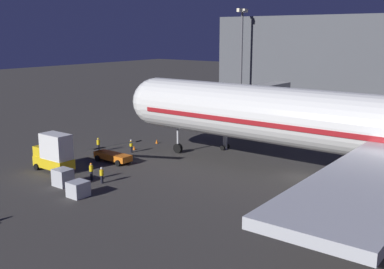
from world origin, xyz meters
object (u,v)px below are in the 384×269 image
(catering_truck, at_px, (54,153))
(traffic_cone_nose_port, at_px, (157,141))
(ground_crew_marshaller_fwd, at_px, (131,145))
(baggage_container_near_belt, at_px, (78,189))
(ground_crew_by_belt_loader, at_px, (91,171))
(traffic_cone_nose_starboard, at_px, (134,148))
(ground_crew_near_nose_gear, at_px, (98,144))
(jet_bridge, at_px, (247,98))
(apron_floodlight_mast, at_px, (241,56))
(belt_loader, at_px, (113,155))
(baggage_container_spare, at_px, (63,177))
(ground_crew_under_port_wing, at_px, (102,174))

(catering_truck, xyz_separation_m, traffic_cone_nose_port, (-16.32, 0.39, -1.79))
(catering_truck, bearing_deg, ground_crew_marshaller_fwd, 174.18)
(baggage_container_near_belt, relative_size, ground_crew_by_belt_loader, 0.91)
(catering_truck, distance_m, traffic_cone_nose_starboard, 12.06)
(ground_crew_near_nose_gear, height_order, traffic_cone_nose_port, ground_crew_near_nose_gear)
(jet_bridge, distance_m, ground_crew_near_nose_gear, 20.66)
(ground_crew_near_nose_gear, distance_m, ground_crew_by_belt_loader, 11.64)
(apron_floodlight_mast, bearing_deg, belt_loader, 5.18)
(baggage_container_near_belt, height_order, baggage_container_spare, baggage_container_spare)
(jet_bridge, xyz_separation_m, ground_crew_near_nose_gear, (15.88, -12.16, -5.18))
(apron_floodlight_mast, distance_m, ground_crew_near_nose_gear, 32.71)
(belt_loader, bearing_deg, apron_floodlight_mast, -174.82)
(ground_crew_by_belt_loader, relative_size, ground_crew_under_port_wing, 1.08)
(ground_crew_near_nose_gear, bearing_deg, ground_crew_marshaller_fwd, 121.27)
(jet_bridge, height_order, belt_loader, jet_bridge)
(ground_crew_under_port_wing, bearing_deg, belt_loader, -141.27)
(apron_floodlight_mast, relative_size, baggage_container_near_belt, 11.23)
(baggage_container_near_belt, relative_size, traffic_cone_nose_port, 3.04)
(baggage_container_near_belt, distance_m, baggage_container_spare, 3.84)
(ground_crew_under_port_wing, bearing_deg, ground_crew_by_belt_loader, -92.76)
(baggage_container_near_belt, bearing_deg, ground_crew_under_port_wing, -163.46)
(jet_bridge, height_order, baggage_container_near_belt, jet_bridge)
(baggage_container_near_belt, relative_size, ground_crew_marshaller_fwd, 0.99)
(ground_crew_marshaller_fwd, bearing_deg, ground_crew_by_belt_loader, 23.81)
(baggage_container_near_belt, distance_m, ground_crew_near_nose_gear, 16.47)
(belt_loader, height_order, traffic_cone_nose_starboard, belt_loader)
(belt_loader, height_order, baggage_container_spare, belt_loader)
(ground_crew_marshaller_fwd, bearing_deg, baggage_container_spare, 15.71)
(belt_loader, relative_size, ground_crew_near_nose_gear, 4.72)
(ground_crew_near_nose_gear, relative_size, traffic_cone_nose_port, 3.28)
(apron_floodlight_mast, height_order, traffic_cone_nose_port, apron_floodlight_mast)
(jet_bridge, bearing_deg, baggage_container_near_belt, -2.30)
(jet_bridge, distance_m, ground_crew_marshaller_fwd, 16.96)
(ground_crew_under_port_wing, distance_m, traffic_cone_nose_starboard, 13.66)
(catering_truck, xyz_separation_m, baggage_container_spare, (2.62, 4.83, -1.22))
(apron_floodlight_mast, relative_size, belt_loader, 2.21)
(traffic_cone_nose_port, bearing_deg, belt_loader, 11.71)
(apron_floodlight_mast, bearing_deg, catering_truck, 0.79)
(ground_crew_by_belt_loader, relative_size, traffic_cone_nose_port, 3.32)
(belt_loader, height_order, ground_crew_near_nose_gear, belt_loader)
(belt_loader, distance_m, baggage_container_near_belt, 11.65)
(ground_crew_by_belt_loader, xyz_separation_m, ground_crew_marshaller_fwd, (-10.43, -4.60, -0.08))
(baggage_container_near_belt, relative_size, baggage_container_spare, 0.97)
(apron_floodlight_mast, xyz_separation_m, ground_crew_marshaller_fwd, (28.93, 1.64, -9.91))
(apron_floodlight_mast, height_order, traffic_cone_nose_starboard, apron_floodlight_mast)
(traffic_cone_nose_starboard, bearing_deg, apron_floodlight_mast, -178.06)
(catering_truck, height_order, baggage_container_near_belt, catering_truck)
(jet_bridge, bearing_deg, ground_crew_under_port_wing, -5.40)
(jet_bridge, distance_m, belt_loader, 20.20)
(belt_loader, relative_size, traffic_cone_nose_starboard, 15.48)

